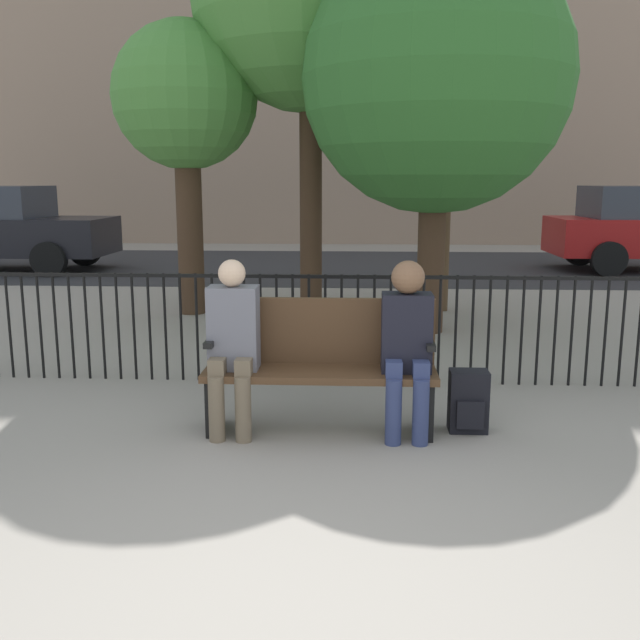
% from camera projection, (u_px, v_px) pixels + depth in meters
% --- Properties ---
extents(ground_plane, '(80.00, 80.00, 0.00)m').
position_uv_depth(ground_plane, '(290.00, 632.00, 2.79)').
color(ground_plane, gray).
extents(park_bench, '(1.61, 0.45, 0.92)m').
position_uv_depth(park_bench, '(321.00, 361.00, 5.00)').
color(park_bench, '#4C331E').
rests_on(park_bench, ground).
extents(seated_person_0, '(0.34, 0.39, 1.21)m').
position_uv_depth(seated_person_0, '(233.00, 339.00, 4.87)').
color(seated_person_0, brown).
rests_on(seated_person_0, ground).
extents(seated_person_1, '(0.34, 0.39, 1.21)m').
position_uv_depth(seated_person_1, '(407.00, 339.00, 4.81)').
color(seated_person_1, navy).
rests_on(seated_person_1, ground).
extents(backpack, '(0.27, 0.22, 0.44)m').
position_uv_depth(backpack, '(468.00, 402.00, 4.99)').
color(backpack, black).
rests_on(backpack, ground).
extents(fence_railing, '(9.01, 0.03, 0.95)m').
position_uv_depth(fence_railing, '(326.00, 319.00, 6.14)').
color(fence_railing, black).
rests_on(fence_railing, ground).
extents(tree_1, '(2.95, 2.95, 4.31)m').
position_uv_depth(tree_1, '(436.00, 79.00, 7.76)').
color(tree_1, '#422D1E').
rests_on(tree_1, ground).
extents(tree_2, '(1.83, 1.83, 3.69)m').
position_uv_depth(tree_2, '(185.00, 101.00, 8.94)').
color(tree_2, '#422D1E').
rests_on(tree_2, ground).
extents(tree_3, '(1.81, 1.81, 4.72)m').
position_uv_depth(tree_3, '(449.00, 15.00, 8.93)').
color(tree_3, '#4C3823').
rests_on(tree_3, ground).
extents(street_surface, '(24.00, 6.00, 0.01)m').
position_uv_depth(street_surface, '(345.00, 266.00, 14.55)').
color(street_surface, '#2B2B2D').
rests_on(street_surface, ground).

